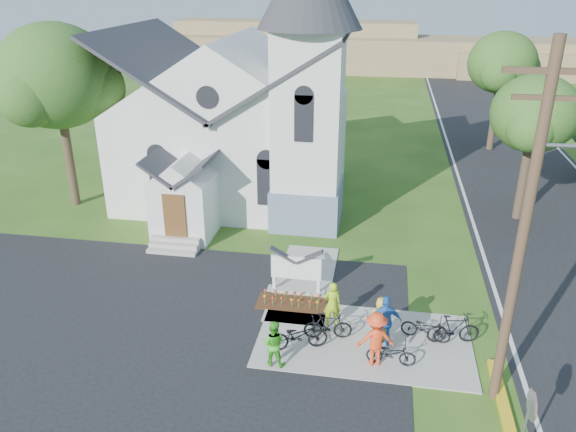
% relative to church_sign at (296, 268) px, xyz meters
% --- Properties ---
extents(ground, '(120.00, 120.00, 0.00)m').
position_rel_church_sign_xyz_m(ground, '(1.20, -3.20, -1.03)').
color(ground, '#2D5117').
rests_on(ground, ground).
extents(parking_lot, '(20.00, 16.00, 0.02)m').
position_rel_church_sign_xyz_m(parking_lot, '(-5.80, -5.20, -1.02)').
color(parking_lot, black).
rests_on(parking_lot, ground).
extents(road, '(8.00, 90.00, 0.02)m').
position_rel_church_sign_xyz_m(road, '(11.20, 11.80, -1.02)').
color(road, black).
rests_on(road, ground).
extents(sidewalk, '(7.00, 4.00, 0.05)m').
position_rel_church_sign_xyz_m(sidewalk, '(2.70, -2.70, -1.00)').
color(sidewalk, gray).
rests_on(sidewalk, ground).
extents(church, '(12.35, 12.00, 13.00)m').
position_rel_church_sign_xyz_m(church, '(-4.28, 9.28, 4.22)').
color(church, white).
rests_on(church, ground).
extents(church_sign, '(2.20, 0.40, 1.70)m').
position_rel_church_sign_xyz_m(church_sign, '(0.00, 0.00, 0.00)').
color(church_sign, gray).
rests_on(church_sign, ground).
extents(flower_bed, '(2.60, 1.10, 0.07)m').
position_rel_church_sign_xyz_m(flower_bed, '(0.00, -0.90, -0.99)').
color(flower_bed, '#3A210F').
rests_on(flower_bed, ground).
extents(utility_pole, '(3.45, 0.28, 10.00)m').
position_rel_church_sign_xyz_m(utility_pole, '(6.56, -4.70, 4.38)').
color(utility_pole, '#423121').
rests_on(utility_pole, ground).
extents(stop_sign, '(0.11, 0.76, 2.48)m').
position_rel_church_sign_xyz_m(stop_sign, '(6.63, -7.40, 0.75)').
color(stop_sign, gray).
rests_on(stop_sign, ground).
extents(tree_lot_corner, '(5.60, 5.60, 9.15)m').
position_rel_church_sign_xyz_m(tree_lot_corner, '(-12.80, 6.80, 5.58)').
color(tree_lot_corner, '#36271D').
rests_on(tree_lot_corner, ground).
extents(tree_road_near, '(4.00, 4.00, 7.05)m').
position_rel_church_sign_xyz_m(tree_road_near, '(9.70, 8.80, 4.18)').
color(tree_road_near, '#36271D').
rests_on(tree_road_near, ground).
extents(tree_road_mid, '(4.40, 4.40, 7.80)m').
position_rel_church_sign_xyz_m(tree_road_mid, '(10.20, 20.80, 4.75)').
color(tree_road_mid, '#36271D').
rests_on(tree_road_mid, ground).
extents(distant_hills, '(61.00, 10.00, 5.60)m').
position_rel_church_sign_xyz_m(distant_hills, '(4.56, 53.13, 1.15)').
color(distant_hills, olive).
rests_on(distant_hills, ground).
extents(cyclist_0, '(0.68, 0.53, 1.65)m').
position_rel_church_sign_xyz_m(cyclist_0, '(1.55, -1.98, -0.15)').
color(cyclist_0, '#9ECB17').
rests_on(cyclist_0, sidewalk).
extents(bike_0, '(2.04, 1.27, 1.01)m').
position_rel_church_sign_xyz_m(bike_0, '(0.62, -3.51, -0.47)').
color(bike_0, black).
rests_on(bike_0, sidewalk).
extents(cyclist_1, '(0.78, 0.63, 1.53)m').
position_rel_church_sign_xyz_m(cyclist_1, '(-0.01, -4.40, -0.21)').
color(cyclist_1, green).
rests_on(cyclist_1, sidewalk).
extents(bike_1, '(1.66, 0.69, 0.97)m').
position_rel_church_sign_xyz_m(bike_1, '(1.50, -2.79, -0.49)').
color(bike_1, black).
rests_on(bike_1, sidewalk).
extents(cyclist_2, '(1.10, 0.58, 1.79)m').
position_rel_church_sign_xyz_m(cyclist_2, '(3.34, -2.82, -0.08)').
color(cyclist_2, blue).
rests_on(cyclist_2, sidewalk).
extents(bike_2, '(1.53, 0.57, 0.80)m').
position_rel_church_sign_xyz_m(bike_2, '(3.56, -3.80, -0.58)').
color(bike_2, black).
rests_on(bike_2, sidewalk).
extents(cyclist_3, '(1.29, 0.93, 1.80)m').
position_rel_church_sign_xyz_m(cyclist_3, '(3.06, -3.84, -0.07)').
color(cyclist_3, '#F8441B').
rests_on(cyclist_3, sidewalk).
extents(bike_3, '(1.79, 0.82, 1.04)m').
position_rel_church_sign_xyz_m(bike_3, '(5.55, -2.34, -0.46)').
color(bike_3, black).
rests_on(bike_3, sidewalk).
extents(cyclist_4, '(0.79, 0.54, 1.55)m').
position_rel_church_sign_xyz_m(cyclist_4, '(3.20, -2.54, -0.20)').
color(cyclist_4, gold).
rests_on(cyclist_4, sidewalk).
extents(bike_4, '(1.71, 0.92, 0.86)m').
position_rel_church_sign_xyz_m(bike_4, '(4.68, -2.30, -0.55)').
color(bike_4, black).
rests_on(bike_4, sidewalk).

